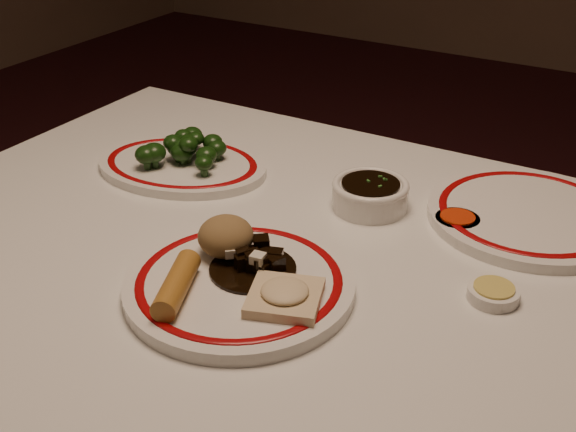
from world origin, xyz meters
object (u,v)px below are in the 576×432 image
at_px(soy_bowl, 370,196).
at_px(stirfry_heap, 255,262).
at_px(spring_roll, 177,285).
at_px(broccoli_plate, 182,165).
at_px(rice_mound, 226,236).
at_px(broccoli_pile, 184,148).
at_px(dining_table, 279,310).
at_px(main_plate, 239,284).
at_px(fried_wonton, 285,295).

bearing_deg(soy_bowl, stirfry_heap, -99.91).
height_order(stirfry_heap, soy_bowl, stirfry_heap).
height_order(spring_roll, broccoli_plate, spring_roll).
bearing_deg(spring_roll, rice_mound, 69.62).
bearing_deg(stirfry_heap, broccoli_pile, 141.93).
bearing_deg(broccoli_pile, dining_table, -28.92).
height_order(broccoli_plate, soy_bowl, soy_bowl).
height_order(main_plate, fried_wonton, fried_wonton).
relative_size(main_plate, stirfry_heap, 3.32).
height_order(fried_wonton, stirfry_heap, stirfry_heap).
distance_m(stirfry_heap, soy_bowl, 0.26).
relative_size(dining_table, main_plate, 3.26).
bearing_deg(soy_bowl, main_plate, -99.66).
xyz_separation_m(main_plate, spring_roll, (-0.05, -0.07, 0.02)).
xyz_separation_m(main_plate, rice_mound, (-0.05, 0.04, 0.03)).
bearing_deg(broccoli_plate, soy_bowl, 6.78).
distance_m(dining_table, soy_bowl, 0.22).
bearing_deg(rice_mound, soy_bowl, 68.38).
distance_m(fried_wonton, soy_bowl, 0.30).
bearing_deg(spring_roll, broccoli_pile, 104.53).
height_order(stirfry_heap, broccoli_plate, stirfry_heap).
distance_m(fried_wonton, broccoli_plate, 0.44).
xyz_separation_m(dining_table, spring_roll, (-0.04, -0.16, 0.13)).
distance_m(spring_roll, broccoli_plate, 0.39).
height_order(broccoli_plate, broccoli_pile, broccoli_pile).
xyz_separation_m(spring_roll, broccoli_plate, (-0.23, 0.31, -0.02)).
bearing_deg(stirfry_heap, broccoli_plate, 142.76).
xyz_separation_m(fried_wonton, broccoli_plate, (-0.35, 0.26, -0.02)).
distance_m(dining_table, rice_mound, 0.15).
height_order(main_plate, broccoli_pile, broccoli_pile).
relative_size(broccoli_pile, soy_bowl, 1.21).
distance_m(spring_roll, stirfry_heap, 0.11).
bearing_deg(broccoli_plate, stirfry_heap, -37.24).
height_order(main_plate, rice_mound, rice_mound).
bearing_deg(rice_mound, stirfry_heap, -12.95).
bearing_deg(spring_roll, main_plate, 33.87).
height_order(spring_roll, fried_wonton, spring_roll).
relative_size(dining_table, broccoli_pile, 8.76).
height_order(rice_mound, soy_bowl, rice_mound).
height_order(rice_mound, spring_roll, rice_mound).
bearing_deg(main_plate, spring_roll, -124.45).
bearing_deg(spring_roll, dining_table, 53.34).
relative_size(spring_roll, stirfry_heap, 1.01).
height_order(fried_wonton, broccoli_pile, broccoli_pile).
distance_m(rice_mound, stirfry_heap, 0.06).
relative_size(rice_mound, fried_wonton, 0.69).
bearing_deg(dining_table, spring_roll, -104.98).
xyz_separation_m(rice_mound, stirfry_heap, (0.05, -0.01, -0.02)).
bearing_deg(rice_mound, broccoli_pile, 137.75).
xyz_separation_m(dining_table, stirfry_heap, (0.01, -0.07, 0.12)).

